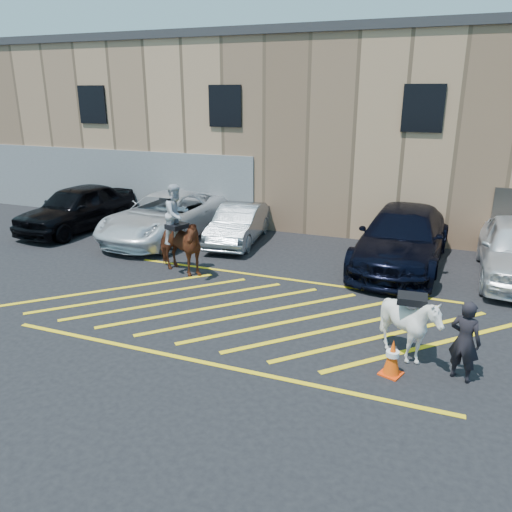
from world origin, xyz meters
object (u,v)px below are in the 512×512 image
(car_white_pickup, at_px, (166,216))
(handler, at_px, (465,341))
(saddled_white, at_px, (409,325))
(traffic_cone, at_px, (392,357))
(car_black_suv, at_px, (77,208))
(car_blue_suv, at_px, (402,238))
(mounted_bay, at_px, (178,238))
(car_silver_sedan, at_px, (239,224))

(car_white_pickup, relative_size, handler, 3.70)
(saddled_white, bearing_deg, handler, -20.77)
(handler, distance_m, traffic_cone, 1.33)
(car_black_suv, relative_size, car_white_pickup, 0.87)
(car_black_suv, bearing_deg, traffic_cone, -21.67)
(car_white_pickup, xyz_separation_m, car_blue_suv, (8.32, -0.00, 0.06))
(car_black_suv, distance_m, car_blue_suv, 12.08)
(car_black_suv, relative_size, mounted_bay, 1.92)
(car_black_suv, bearing_deg, saddled_white, -18.71)
(handler, distance_m, saddled_white, 1.07)
(handler, bearing_deg, car_black_suv, -0.57)
(car_blue_suv, xyz_separation_m, mounted_bay, (-6.01, -3.15, 0.20))
(car_blue_suv, bearing_deg, mounted_bay, -149.39)
(car_black_suv, height_order, saddled_white, car_black_suv)
(car_silver_sedan, relative_size, car_blue_suv, 0.67)
(car_black_suv, bearing_deg, car_blue_suv, 6.19)
(traffic_cone, bearing_deg, car_white_pickup, 143.30)
(car_white_pickup, distance_m, traffic_cone, 11.03)
(saddled_white, height_order, traffic_cone, saddled_white)
(mounted_bay, bearing_deg, car_black_suv, 154.41)
(car_silver_sedan, bearing_deg, mounted_bay, -102.93)
(saddled_white, xyz_separation_m, traffic_cone, (-0.22, -0.70, -0.38))
(car_silver_sedan, height_order, handler, handler)
(car_silver_sedan, bearing_deg, car_black_suv, 179.35)
(mounted_bay, xyz_separation_m, saddled_white, (6.74, -2.73, -0.33))
(traffic_cone, bearing_deg, car_silver_sedan, 131.13)
(car_white_pickup, bearing_deg, car_black_suv, -172.03)
(car_black_suv, xyz_separation_m, car_blue_suv, (12.08, 0.24, 0.00))
(car_blue_suv, bearing_deg, car_silver_sedan, 178.42)
(saddled_white, bearing_deg, car_blue_suv, 97.08)
(car_white_pickup, distance_m, car_silver_sedan, 2.73)
(car_silver_sedan, xyz_separation_m, car_blue_suv, (5.63, -0.45, 0.20))
(car_white_pickup, xyz_separation_m, mounted_bay, (2.31, -3.15, 0.26))
(car_black_suv, xyz_separation_m, handler, (13.82, -6.02, -0.08))
(traffic_cone, bearing_deg, car_blue_suv, 94.47)
(handler, distance_m, mounted_bay, 8.36)
(car_black_suv, height_order, handler, car_black_suv)
(car_blue_suv, xyz_separation_m, handler, (1.73, -6.26, -0.08))
(car_white_pickup, xyz_separation_m, handler, (10.05, -6.27, -0.02))
(car_black_suv, xyz_separation_m, car_white_pickup, (3.76, 0.25, -0.06))
(car_blue_suv, xyz_separation_m, saddled_white, (0.73, -5.88, -0.13))
(car_black_suv, relative_size, traffic_cone, 6.97)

